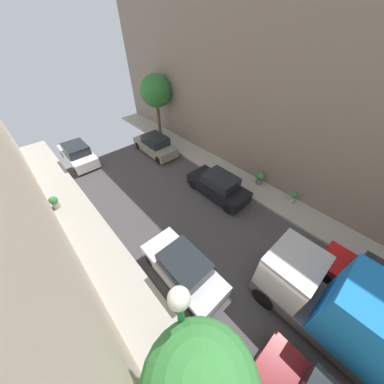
% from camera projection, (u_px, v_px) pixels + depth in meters
% --- Properties ---
extents(ground, '(32.00, 32.00, 0.00)m').
position_uv_depth(ground, '(277.00, 289.00, 9.06)').
color(ground, '#423F42').
extents(sidewalk_right, '(2.00, 44.00, 0.15)m').
position_uv_depth(sidewalk_right, '(324.00, 228.00, 11.51)').
color(sidewalk_right, '#A8A399').
rests_on(sidewalk_right, ground).
extents(parked_car_left_2, '(1.78, 4.20, 1.57)m').
position_uv_depth(parked_car_left_2, '(183.00, 268.00, 9.03)').
color(parked_car_left_2, silver).
rests_on(parked_car_left_2, ground).
extents(parked_car_left_3, '(1.78, 4.20, 1.57)m').
position_uv_depth(parked_car_left_3, '(78.00, 154.00, 16.14)').
color(parked_car_left_3, white).
rests_on(parked_car_left_3, ground).
extents(parked_car_right_2, '(1.78, 4.20, 1.57)m').
position_uv_depth(parked_car_right_2, '(376.00, 287.00, 8.42)').
color(parked_car_right_2, red).
rests_on(parked_car_right_2, ground).
extents(parked_car_right_3, '(1.78, 4.20, 1.57)m').
position_uv_depth(parked_car_right_3, '(219.00, 186.00, 13.24)').
color(parked_car_right_3, black).
rests_on(parked_car_right_3, ground).
extents(parked_car_right_4, '(1.78, 4.20, 1.57)m').
position_uv_depth(parked_car_right_4, '(155.00, 145.00, 17.20)').
color(parked_car_right_4, gray).
rests_on(parked_car_right_4, ground).
extents(delivery_truck, '(2.26, 6.60, 3.38)m').
position_uv_depth(delivery_truck, '(367.00, 328.00, 6.43)').
color(delivery_truck, '#4C4C51').
rests_on(delivery_truck, ground).
extents(street_tree_1, '(2.69, 2.69, 5.26)m').
position_uv_depth(street_tree_1, '(156.00, 91.00, 17.49)').
color(street_tree_1, brown).
rests_on(street_tree_1, sidewalk_right).
extents(potted_plant_0, '(0.57, 0.57, 0.93)m').
position_uv_depth(potted_plant_0, '(260.00, 178.00, 13.98)').
color(potted_plant_0, slate).
rests_on(potted_plant_0, sidewalk_right).
extents(potted_plant_1, '(0.38, 0.38, 0.76)m').
position_uv_depth(potted_plant_1, '(293.00, 197.00, 12.68)').
color(potted_plant_1, '#B2A899').
rests_on(potted_plant_1, sidewalk_right).
extents(potted_plant_2, '(0.48, 0.48, 0.86)m').
position_uv_depth(potted_plant_2, '(54.00, 202.00, 12.29)').
color(potted_plant_2, '#B2A899').
rests_on(potted_plant_2, sidewalk_left).
extents(lamp_post, '(0.44, 0.44, 5.49)m').
position_uv_depth(lamp_post, '(182.00, 325.00, 4.78)').
color(lamp_post, '#26723F').
rests_on(lamp_post, sidewalk_left).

